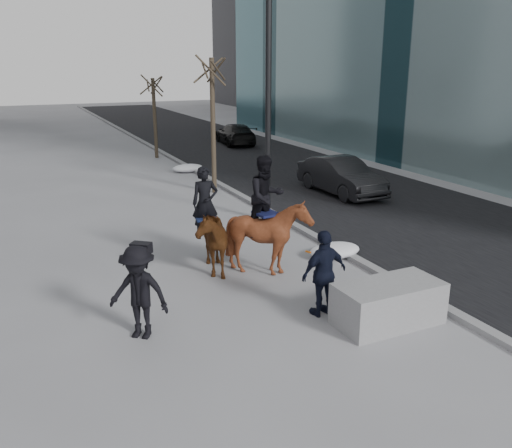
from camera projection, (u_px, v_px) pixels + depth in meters
name	position (u px, v px, depth m)	size (l,w,h in m)	color
ground	(281.00, 310.00, 11.03)	(120.00, 120.00, 0.00)	gray
road	(321.00, 183.00, 22.52)	(8.00, 90.00, 0.01)	black
curb	(232.00, 191.00, 20.91)	(0.25, 90.00, 0.12)	gray
planter	(388.00, 303.00, 10.36)	(2.05, 1.03, 0.82)	gray
car_near	(341.00, 176.00, 20.50)	(1.46, 4.19, 1.38)	black
car_far	(235.00, 134.00, 32.88)	(1.75, 4.29, 1.25)	black
tree_near	(213.00, 120.00, 20.13)	(1.20, 1.20, 5.54)	#33281E
tree_far	(155.00, 114.00, 27.82)	(1.20, 1.20, 4.50)	#3B3022
mounted_left	(208.00, 233.00, 12.86)	(1.20, 2.07, 2.51)	#46290E
mounted_right	(268.00, 228.00, 12.65)	(1.66, 1.83, 2.81)	#4E220F
feeder	(324.00, 273.00, 10.59)	(1.07, 0.91, 1.75)	black
camera_crew	(139.00, 292.00, 9.71)	(1.29, 1.22, 1.75)	black
lamppost	(272.00, 56.00, 15.62)	(0.25, 2.66, 9.09)	black
snow_piles	(239.00, 197.00, 19.46)	(1.41, 13.24, 0.36)	white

